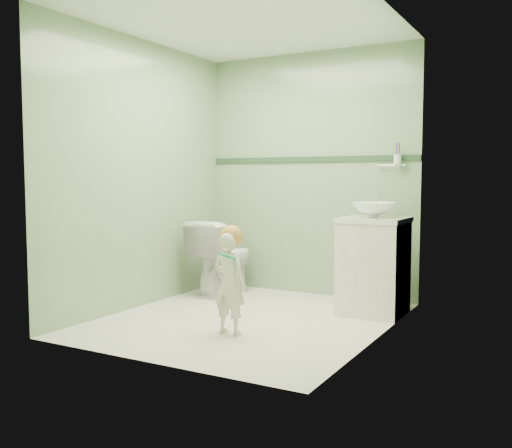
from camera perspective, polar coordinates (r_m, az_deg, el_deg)
The scene contains 12 objects.
ground at distance 4.76m, azimuth -0.89°, elevation -9.53°, with size 2.50×2.50×0.00m, color white.
room_shell at distance 4.61m, azimuth -0.91°, elevation 5.07°, with size 2.50×2.54×2.40m.
trim_stripe at distance 5.72m, azimuth 5.33°, elevation 6.46°, with size 2.20×0.02×0.05m, color #29462D.
vanity at distance 4.98m, azimuth 11.64°, elevation -4.30°, with size 0.52×0.50×0.80m, color silver.
counter at distance 4.93m, azimuth 11.71°, elevation 0.41°, with size 0.54×0.52×0.04m, color white.
basin at distance 4.93m, azimuth 11.73°, elevation 1.39°, with size 0.37×0.37×0.13m, color white.
faucet at distance 5.10m, azimuth 12.36°, elevation 2.38°, with size 0.03×0.13×0.18m.
cup_holder at distance 5.37m, azimuth 13.89°, elevation 6.29°, with size 0.26×0.07×0.21m.
toilet at distance 5.73m, azimuth -3.35°, elevation -3.31°, with size 0.42×0.73×0.75m, color white.
toddler at distance 4.26m, azimuth -2.66°, elevation -5.94°, with size 0.28×0.18×0.77m, color beige.
hair_cap at distance 4.23m, azimuth -2.50°, elevation -1.26°, with size 0.17×0.17×0.17m, color #BF823A.
teal_toothbrush at distance 4.08m, azimuth -2.91°, elevation -3.18°, with size 0.11×0.13×0.08m.
Camera 1 is at (2.30, -4.00, 1.16)m, focal length 40.03 mm.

